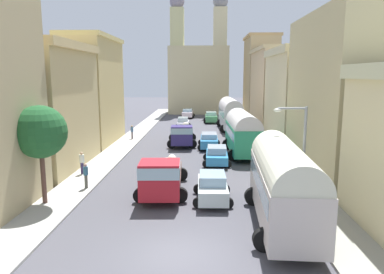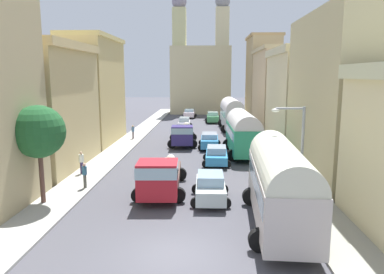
{
  "view_description": "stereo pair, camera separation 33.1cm",
  "coord_description": "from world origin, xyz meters",
  "px_view_note": "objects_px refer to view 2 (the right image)",
  "views": [
    {
      "loc": [
        1.02,
        -13.81,
        7.26
      ],
      "look_at": [
        0.0,
        17.58,
        1.87
      ],
      "focal_mm": 34.02,
      "sensor_mm": 36.0,
      "label": 1
    },
    {
      "loc": [
        1.35,
        -13.79,
        7.26
      ],
      "look_at": [
        0.0,
        17.58,
        1.87
      ],
      "focal_mm": 34.02,
      "sensor_mm": 36.0,
      "label": 2
    }
  ],
  "objects_px": {
    "car_0": "(183,132)",
    "car_5": "(210,140)",
    "pedestrian_2": "(133,131)",
    "streetlamp_near": "(297,147)",
    "parked_bus_1": "(243,131)",
    "car_1": "(184,123)",
    "car_4": "(217,155)",
    "cargo_truck_0": "(160,175)",
    "cargo_truck_1": "(183,135)",
    "car_2": "(190,113)",
    "car_6": "(213,117)",
    "parked_bus_2": "(232,112)",
    "pedestrian_0": "(85,174)",
    "pedestrian_1": "(81,162)",
    "parked_bus_0": "(280,181)",
    "car_3": "(210,187)"
  },
  "relations": [
    {
      "from": "car_0",
      "to": "car_5",
      "type": "height_order",
      "value": "car_5"
    },
    {
      "from": "cargo_truck_0",
      "to": "streetlamp_near",
      "type": "xyz_separation_m",
      "value": [
        7.7,
        -1.58,
        2.13
      ]
    },
    {
      "from": "parked_bus_2",
      "to": "car_2",
      "type": "height_order",
      "value": "parked_bus_2"
    },
    {
      "from": "cargo_truck_1",
      "to": "car_0",
      "type": "height_order",
      "value": "cargo_truck_1"
    },
    {
      "from": "parked_bus_0",
      "to": "parked_bus_1",
      "type": "distance_m",
      "value": 15.87
    },
    {
      "from": "parked_bus_1",
      "to": "car_5",
      "type": "height_order",
      "value": "parked_bus_1"
    },
    {
      "from": "car_1",
      "to": "car_5",
      "type": "relative_size",
      "value": 0.93
    },
    {
      "from": "pedestrian_0",
      "to": "car_6",
      "type": "bearing_deg",
      "value": 75.54
    },
    {
      "from": "cargo_truck_1",
      "to": "parked_bus_0",
      "type": "bearing_deg",
      "value": -73.07
    },
    {
      "from": "pedestrian_1",
      "to": "cargo_truck_1",
      "type": "bearing_deg",
      "value": 59.68
    },
    {
      "from": "parked_bus_2",
      "to": "car_6",
      "type": "bearing_deg",
      "value": 109.31
    },
    {
      "from": "car_5",
      "to": "car_6",
      "type": "relative_size",
      "value": 1.18
    },
    {
      "from": "car_5",
      "to": "pedestrian_2",
      "type": "distance_m",
      "value": 9.6
    },
    {
      "from": "car_6",
      "to": "pedestrian_2",
      "type": "bearing_deg",
      "value": -121.11
    },
    {
      "from": "parked_bus_2",
      "to": "car_5",
      "type": "height_order",
      "value": "parked_bus_2"
    },
    {
      "from": "car_4",
      "to": "pedestrian_0",
      "type": "distance_m",
      "value": 11.12
    },
    {
      "from": "parked_bus_0",
      "to": "car_5",
      "type": "height_order",
      "value": "parked_bus_0"
    },
    {
      "from": "car_0",
      "to": "car_5",
      "type": "xyz_separation_m",
      "value": [
        2.97,
        -5.36,
        0.01
      ]
    },
    {
      "from": "parked_bus_0",
      "to": "car_1",
      "type": "xyz_separation_m",
      "value": [
        -6.63,
        32.07,
        -1.48
      ]
    },
    {
      "from": "pedestrian_2",
      "to": "streetlamp_near",
      "type": "bearing_deg",
      "value": -57.13
    },
    {
      "from": "cargo_truck_1",
      "to": "car_0",
      "type": "relative_size",
      "value": 1.65
    },
    {
      "from": "parked_bus_2",
      "to": "pedestrian_1",
      "type": "xyz_separation_m",
      "value": [
        -12.35,
        -23.01,
        -1.28
      ]
    },
    {
      "from": "car_5",
      "to": "car_2",
      "type": "bearing_deg",
      "value": 97.24
    },
    {
      "from": "cargo_truck_0",
      "to": "cargo_truck_1",
      "type": "xyz_separation_m",
      "value": [
        0.3,
        15.51,
        -0.08
      ]
    },
    {
      "from": "parked_bus_2",
      "to": "parked_bus_0",
      "type": "bearing_deg",
      "value": -89.5
    },
    {
      "from": "cargo_truck_1",
      "to": "car_3",
      "type": "relative_size",
      "value": 1.64
    },
    {
      "from": "parked_bus_0",
      "to": "car_1",
      "type": "height_order",
      "value": "parked_bus_0"
    },
    {
      "from": "car_4",
      "to": "pedestrian_2",
      "type": "bearing_deg",
      "value": 129.91
    },
    {
      "from": "car_0",
      "to": "car_5",
      "type": "relative_size",
      "value": 0.9
    },
    {
      "from": "car_0",
      "to": "pedestrian_0",
      "type": "bearing_deg",
      "value": -104.73
    },
    {
      "from": "car_3",
      "to": "parked_bus_1",
      "type": "bearing_deg",
      "value": 76.34
    },
    {
      "from": "pedestrian_0",
      "to": "streetlamp_near",
      "type": "distance_m",
      "value": 13.11
    },
    {
      "from": "car_1",
      "to": "car_4",
      "type": "distance_m",
      "value": 20.21
    },
    {
      "from": "cargo_truck_1",
      "to": "pedestrian_2",
      "type": "relative_size",
      "value": 3.87
    },
    {
      "from": "car_0",
      "to": "car_1",
      "type": "xyz_separation_m",
      "value": [
        -0.4,
        7.83,
        0.01
      ]
    },
    {
      "from": "parked_bus_2",
      "to": "pedestrian_0",
      "type": "height_order",
      "value": "parked_bus_2"
    },
    {
      "from": "car_1",
      "to": "car_5",
      "type": "xyz_separation_m",
      "value": [
        3.37,
        -13.19,
        0.01
      ]
    },
    {
      "from": "parked_bus_1",
      "to": "pedestrian_0",
      "type": "xyz_separation_m",
      "value": [
        -10.99,
        -10.74,
        -1.17
      ]
    },
    {
      "from": "car_3",
      "to": "pedestrian_2",
      "type": "bearing_deg",
      "value": 113.49
    },
    {
      "from": "pedestrian_2",
      "to": "streetlamp_near",
      "type": "height_order",
      "value": "streetlamp_near"
    },
    {
      "from": "cargo_truck_0",
      "to": "car_0",
      "type": "xyz_separation_m",
      "value": [
        0.08,
        20.01,
        -0.52
      ]
    },
    {
      "from": "car_1",
      "to": "streetlamp_near",
      "type": "height_order",
      "value": "streetlamp_near"
    },
    {
      "from": "car_0",
      "to": "car_4",
      "type": "bearing_deg",
      "value": -73.71
    },
    {
      "from": "cargo_truck_0",
      "to": "cargo_truck_1",
      "type": "bearing_deg",
      "value": 88.89
    },
    {
      "from": "car_1",
      "to": "pedestrian_1",
      "type": "height_order",
      "value": "pedestrian_1"
    },
    {
      "from": "cargo_truck_1",
      "to": "car_5",
      "type": "relative_size",
      "value": 1.48
    },
    {
      "from": "car_0",
      "to": "car_2",
      "type": "bearing_deg",
      "value": 90.88
    },
    {
      "from": "car_4",
      "to": "car_2",
      "type": "bearing_deg",
      "value": 96.72
    },
    {
      "from": "car_0",
      "to": "pedestrian_0",
      "type": "relative_size",
      "value": 2.27
    },
    {
      "from": "parked_bus_1",
      "to": "car_1",
      "type": "xyz_separation_m",
      "value": [
        -6.37,
        16.21,
        -1.41
      ]
    }
  ]
}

